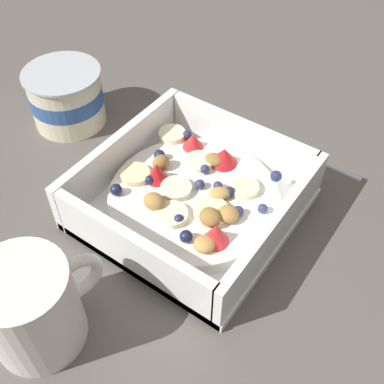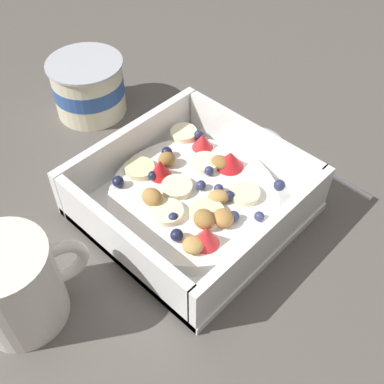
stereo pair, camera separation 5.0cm
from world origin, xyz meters
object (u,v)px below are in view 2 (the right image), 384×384
at_px(yogurt_cup, 88,87).
at_px(spoon, 284,145).
at_px(fruit_bowl, 192,198).
at_px(coffee_mug, 15,285).

bearing_deg(yogurt_cup, spoon, -63.28).
distance_m(fruit_bowl, yogurt_cup, 0.22).
relative_size(fruit_bowl, yogurt_cup, 2.12).
xyz_separation_m(fruit_bowl, coffee_mug, (-0.19, 0.02, 0.02)).
bearing_deg(coffee_mug, yogurt_cup, 40.55).
distance_m(fruit_bowl, spoon, 0.15).
height_order(fruit_bowl, yogurt_cup, yogurt_cup).
bearing_deg(spoon, coffee_mug, 173.92).
distance_m(yogurt_cup, coffee_mug, 0.30).
distance_m(fruit_bowl, coffee_mug, 0.20).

